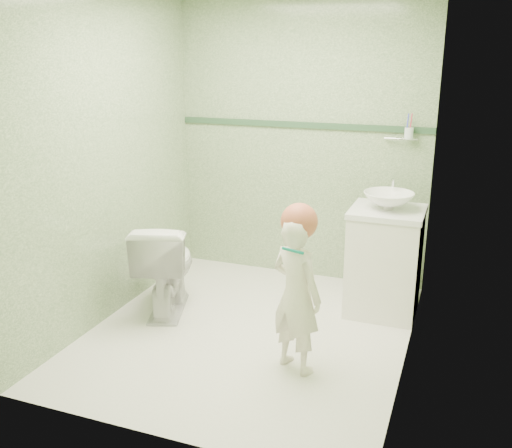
% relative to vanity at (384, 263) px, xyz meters
% --- Properties ---
extents(ground, '(2.50, 2.50, 0.00)m').
position_rel_vanity_xyz_m(ground, '(-0.84, -0.70, -0.40)').
color(ground, silver).
rests_on(ground, ground).
extents(room_shell, '(2.50, 2.54, 2.40)m').
position_rel_vanity_xyz_m(room_shell, '(-0.84, -0.70, 0.80)').
color(room_shell, gray).
rests_on(room_shell, ground).
extents(trim_stripe, '(2.20, 0.02, 0.05)m').
position_rel_vanity_xyz_m(trim_stripe, '(-0.84, 0.54, 0.95)').
color(trim_stripe, '#2F5034').
rests_on(trim_stripe, room_shell).
extents(vanity, '(0.52, 0.50, 0.80)m').
position_rel_vanity_xyz_m(vanity, '(0.00, 0.00, 0.00)').
color(vanity, white).
rests_on(vanity, ground).
extents(counter, '(0.54, 0.52, 0.04)m').
position_rel_vanity_xyz_m(counter, '(0.00, 0.00, 0.41)').
color(counter, white).
rests_on(counter, vanity).
extents(basin, '(0.37, 0.37, 0.13)m').
position_rel_vanity_xyz_m(basin, '(0.00, 0.00, 0.49)').
color(basin, white).
rests_on(basin, counter).
extents(faucet, '(0.03, 0.13, 0.18)m').
position_rel_vanity_xyz_m(faucet, '(0.00, 0.19, 0.57)').
color(faucet, silver).
rests_on(faucet, counter).
extents(cup_holder, '(0.26, 0.07, 0.21)m').
position_rel_vanity_xyz_m(cup_holder, '(0.05, 0.48, 0.93)').
color(cup_holder, silver).
rests_on(cup_holder, room_shell).
extents(toilet, '(0.61, 0.81, 0.73)m').
position_rel_vanity_xyz_m(toilet, '(-1.58, -0.56, -0.03)').
color(toilet, white).
rests_on(toilet, ground).
extents(toddler, '(0.44, 0.38, 1.01)m').
position_rel_vanity_xyz_m(toddler, '(-0.39, -1.04, 0.11)').
color(toddler, silver).
rests_on(toddler, ground).
extents(hair_cap, '(0.22, 0.22, 0.22)m').
position_rel_vanity_xyz_m(hair_cap, '(-0.39, -1.01, 0.58)').
color(hair_cap, '#C15E40').
rests_on(hair_cap, toddler).
extents(teal_toothbrush, '(0.12, 0.14, 0.08)m').
position_rel_vanity_xyz_m(teal_toothbrush, '(-0.38, -1.18, 0.46)').
color(teal_toothbrush, '#098174').
rests_on(teal_toothbrush, toddler).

